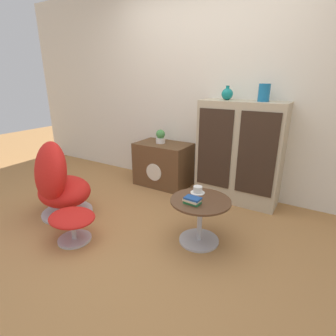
# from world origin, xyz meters

# --- Properties ---
(ground_plane) EXTENTS (12.00, 12.00, 0.00)m
(ground_plane) POSITION_xyz_m (0.00, 0.00, 0.00)
(ground_plane) COLOR #A87542
(wall_back) EXTENTS (6.40, 0.06, 2.60)m
(wall_back) POSITION_xyz_m (0.00, 1.52, 1.30)
(wall_back) COLOR silver
(wall_back) RESTS_ON ground_plane
(sideboard) EXTENTS (0.95, 0.38, 1.19)m
(sideboard) POSITION_xyz_m (0.53, 1.30, 0.59)
(sideboard) COLOR tan
(sideboard) RESTS_ON ground_plane
(tv_console) EXTENTS (0.73, 0.48, 0.59)m
(tv_console) POSITION_xyz_m (-0.50, 1.26, 0.29)
(tv_console) COLOR brown
(tv_console) RESTS_ON ground_plane
(egg_chair) EXTENTS (0.78, 0.75, 0.85)m
(egg_chair) POSITION_xyz_m (-0.97, -0.07, 0.38)
(egg_chair) COLOR #B7B7BC
(egg_chair) RESTS_ON ground_plane
(ottoman) EXTENTS (0.44, 0.38, 0.28)m
(ottoman) POSITION_xyz_m (-0.47, -0.32, 0.21)
(ottoman) COLOR #B7B7BC
(ottoman) RESTS_ON ground_plane
(coffee_table) EXTENTS (0.53, 0.53, 0.42)m
(coffee_table) POSITION_xyz_m (0.52, 0.27, 0.27)
(coffee_table) COLOR #B7B7BC
(coffee_table) RESTS_ON ground_plane
(vase_leftmost) EXTENTS (0.13, 0.13, 0.16)m
(vase_leftmost) POSITION_xyz_m (0.33, 1.31, 1.25)
(vase_leftmost) COLOR #147A75
(vase_leftmost) RESTS_ON sideboard
(vase_inner_left) EXTENTS (0.12, 0.12, 0.18)m
(vase_inner_left) POSITION_xyz_m (0.73, 1.31, 1.28)
(vase_inner_left) COLOR #196699
(vase_inner_left) RESTS_ON sideboard
(potted_plant) EXTENTS (0.12, 0.12, 0.18)m
(potted_plant) POSITION_xyz_m (-0.54, 1.26, 0.68)
(potted_plant) COLOR silver
(potted_plant) RESTS_ON tv_console
(teacup) EXTENTS (0.13, 0.13, 0.06)m
(teacup) POSITION_xyz_m (0.44, 0.39, 0.45)
(teacup) COLOR white
(teacup) RESTS_ON coffee_table
(book_stack) EXTENTS (0.15, 0.10, 0.06)m
(book_stack) POSITION_xyz_m (0.49, 0.16, 0.45)
(book_stack) COLOR #237038
(book_stack) RESTS_ON coffee_table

